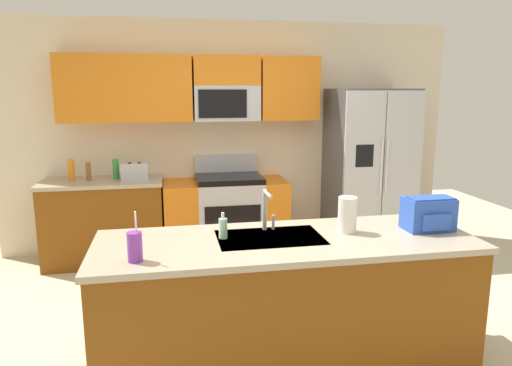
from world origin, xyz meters
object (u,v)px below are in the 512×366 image
object	(u,v)px
bottle_orange	(71,170)
soap_dispenser	(223,228)
drink_cup_purple	(135,247)
backpack	(428,213)
paper_towel_roll	(347,215)
sink_faucet	(266,207)
refrigerator	(369,170)
pepper_mill	(89,172)
toaster	(135,171)
bottle_green	(116,169)
range_oven	(226,216)

from	to	relation	value
bottle_orange	soap_dispenser	world-z (taller)	bottle_orange
drink_cup_purple	backpack	distance (m)	1.94
paper_towel_roll	sink_faucet	bearing A→B (deg)	166.24
refrigerator	bottle_orange	distance (m)	3.28
sink_faucet	pepper_mill	bearing A→B (deg)	124.86
soap_dispenser	drink_cup_purple	bearing A→B (deg)	-148.86
toaster	backpack	world-z (taller)	backpack
toaster	refrigerator	bearing A→B (deg)	-0.42
pepper_mill	sink_faucet	world-z (taller)	sink_faucet
refrigerator	bottle_green	xyz separation A→B (m)	(-2.84, 0.11, 0.08)
drink_cup_purple	backpack	size ratio (longest dim) A/B	0.90
pepper_mill	refrigerator	bearing A→B (deg)	-1.28
range_oven	paper_towel_roll	size ratio (longest dim) A/B	5.67
bottle_orange	soap_dispenser	distance (m)	2.59
toaster	bottle_green	size ratio (longest dim) A/B	1.31
sink_faucet	drink_cup_purple	size ratio (longest dim) A/B	0.98
paper_towel_roll	range_oven	bearing A→B (deg)	103.66
range_oven	toaster	distance (m)	1.11
pepper_mill	toaster	bearing A→B (deg)	-6.00
refrigerator	sink_faucet	distance (m)	2.62
pepper_mill	soap_dispenser	distance (m)	2.49
range_oven	drink_cup_purple	world-z (taller)	drink_cup_purple
bottle_green	refrigerator	bearing A→B (deg)	-2.27
bottle_green	toaster	bearing A→B (deg)	-24.76
drink_cup_purple	toaster	bearing A→B (deg)	93.52
soap_dispenser	paper_towel_roll	xyz separation A→B (m)	(0.83, -0.02, 0.05)
drink_cup_purple	paper_towel_roll	world-z (taller)	drink_cup_purple
bottle_green	drink_cup_purple	distance (m)	2.59
refrigerator	paper_towel_roll	world-z (taller)	refrigerator
bottle_green	backpack	xyz separation A→B (m)	(2.28, -2.32, 0.01)
bottle_orange	refrigerator	bearing A→B (deg)	-1.42
sink_faucet	drink_cup_purple	world-z (taller)	drink_cup_purple
pepper_mill	paper_towel_roll	bearing A→B (deg)	-48.27
soap_dispenser	paper_towel_roll	bearing A→B (deg)	-1.56
toaster	sink_faucet	world-z (taller)	sink_faucet
pepper_mill	bottle_orange	size ratio (longest dim) A/B	0.85
sink_faucet	drink_cup_purple	bearing A→B (deg)	-153.00
range_oven	drink_cup_purple	xyz separation A→B (m)	(-0.82, -2.53, 0.54)
range_oven	paper_towel_roll	bearing A→B (deg)	-76.34
soap_dispenser	paper_towel_roll	size ratio (longest dim) A/B	0.71
soap_dispenser	bottle_orange	bearing A→B (deg)	120.94
refrigerator	drink_cup_purple	distance (m)	3.49
pepper_mill	bottle_orange	world-z (taller)	bottle_orange
range_oven	pepper_mill	xyz separation A→B (m)	(-1.45, -0.00, 0.55)
drink_cup_purple	paper_towel_roll	bearing A→B (deg)	12.32
range_oven	refrigerator	world-z (taller)	refrigerator
pepper_mill	backpack	bearing A→B (deg)	-41.78
toaster	paper_towel_roll	size ratio (longest dim) A/B	1.17
range_oven	refrigerator	distance (m)	1.73
bottle_green	pepper_mill	bearing A→B (deg)	-171.02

